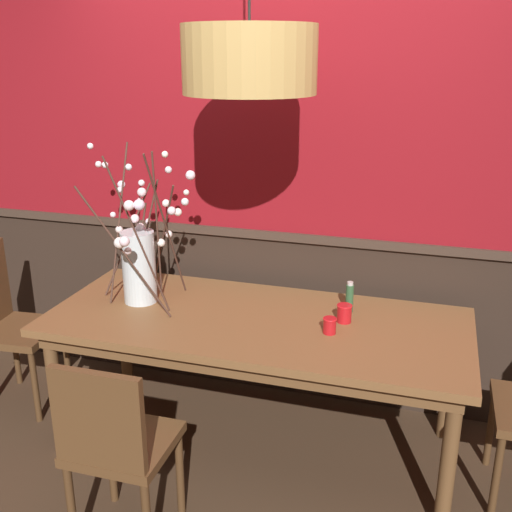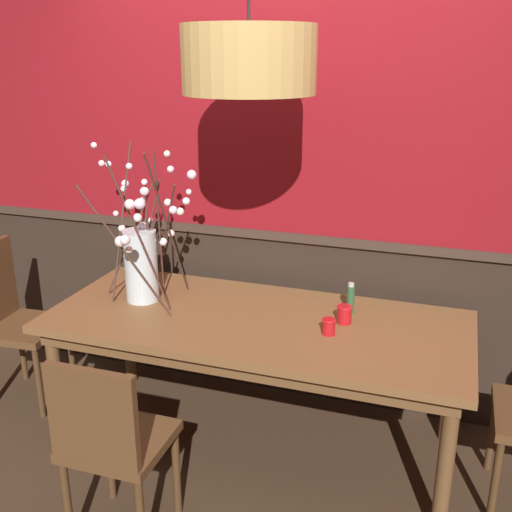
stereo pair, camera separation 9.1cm
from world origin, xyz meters
name	(u,v)px [view 2 (the right image)]	position (x,y,z in m)	size (l,w,h in m)	color
ground_plane	(256,442)	(0.00, 0.00, 0.00)	(24.00, 24.00, 0.00)	#422D1E
back_wall	(292,161)	(0.00, 0.62, 1.44)	(5.91, 0.14, 2.90)	#2D2119
dining_table	(256,332)	(0.00, 0.00, 0.67)	(2.13, 0.91, 0.74)	brown
chair_far_side_left	(253,291)	(-0.31, 0.87, 0.52)	(0.44, 0.45, 0.94)	brown
chair_near_side_left	(111,440)	(-0.34, -0.85, 0.52)	(0.41, 0.40, 0.90)	brown
chair_head_west_end	(12,315)	(-1.53, -0.01, 0.54)	(0.45, 0.45, 0.97)	brown
vase_with_blossoms	(142,261)	(-0.66, 0.03, 0.97)	(0.60, 0.56, 0.84)	silver
candle_holder_nearer_center	(344,314)	(0.43, 0.09, 0.79)	(0.08, 0.08, 0.09)	red
candle_holder_nearer_edge	(329,326)	(0.39, -0.06, 0.79)	(0.07, 0.07, 0.08)	red
condiment_bottle	(350,298)	(0.44, 0.22, 0.82)	(0.04, 0.04, 0.16)	#2D5633
pendant_lamp	(249,60)	(-0.01, -0.08, 2.00)	(0.59, 0.59, 1.05)	tan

